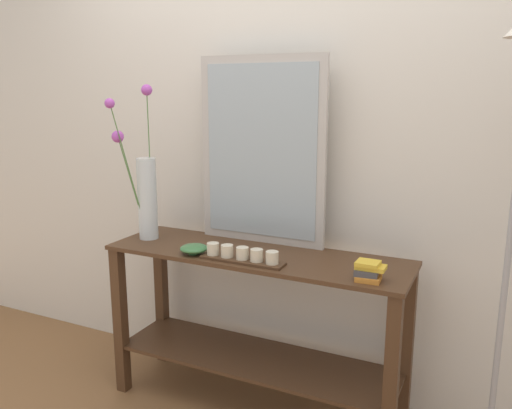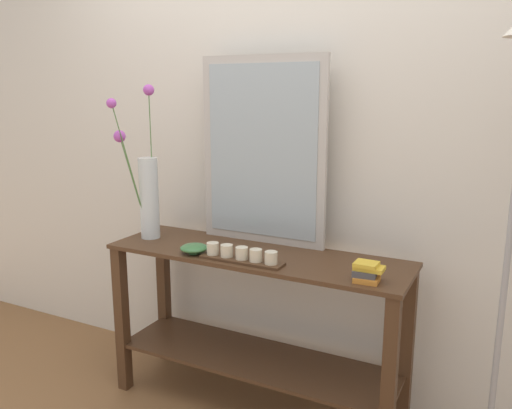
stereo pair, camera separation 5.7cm
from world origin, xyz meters
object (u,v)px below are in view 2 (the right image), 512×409
Objects in this scene: mirror_leaning at (263,151)px; tall_vase_left at (147,189)px; book_stack at (367,272)px; decorative_bowl at (194,248)px; candle_tray at (241,255)px; console_table at (256,311)px.

mirror_leaning reaches higher than tall_vase_left.
decorative_bowl is at bearing -179.35° from book_stack.
candle_tray is at bearing -178.63° from book_stack.
tall_vase_left is 5.92× the size of decorative_bowl.
candle_tray is 2.99× the size of decorative_bowl.
book_stack reaches higher than candle_tray.
decorative_bowl is at bearing -18.10° from tall_vase_left.
book_stack is at bearing -5.24° from tall_vase_left.
tall_vase_left reaches higher than candle_tray.
console_table is 0.66m from book_stack.
mirror_leaning reaches higher than decorative_bowl.
console_table is 3.69× the size of candle_tray.
mirror_leaning is at bearing 153.34° from book_stack.
book_stack is (0.62, -0.31, -0.42)m from mirror_leaning.
mirror_leaning is 6.96× the size of decorative_bowl.
candle_tray is (0.05, -0.32, -0.43)m from mirror_leaning.
mirror_leaning is at bearing 107.47° from console_table.
tall_vase_left is 0.66m from candle_tray.
tall_vase_left is at bearing 161.90° from decorative_bowl.
decorative_bowl is at bearing -121.84° from mirror_leaning.
decorative_bowl is (-0.25, 0.00, -0.00)m from candle_tray.
mirror_leaning is 0.57m from decorative_bowl.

